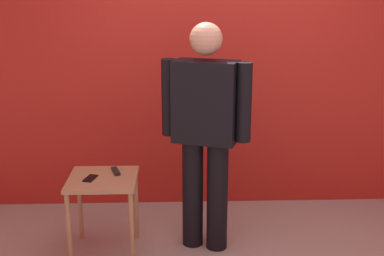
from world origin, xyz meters
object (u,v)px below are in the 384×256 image
(cell_phone, at_px, (90,178))
(tv_remote, at_px, (116,171))
(side_table, at_px, (103,190))
(standing_person, at_px, (205,127))

(cell_phone, distance_m, tv_remote, 0.22)
(side_table, bearing_deg, cell_phone, -163.80)
(cell_phone, bearing_deg, tv_remote, 53.25)
(side_table, height_order, cell_phone, cell_phone)
(standing_person, height_order, side_table, standing_person)
(standing_person, bearing_deg, side_table, -174.21)
(tv_remote, bearing_deg, standing_person, -19.28)
(standing_person, xyz_separation_m, side_table, (-0.79, -0.08, -0.47))
(standing_person, height_order, tv_remote, standing_person)
(standing_person, relative_size, cell_phone, 12.44)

